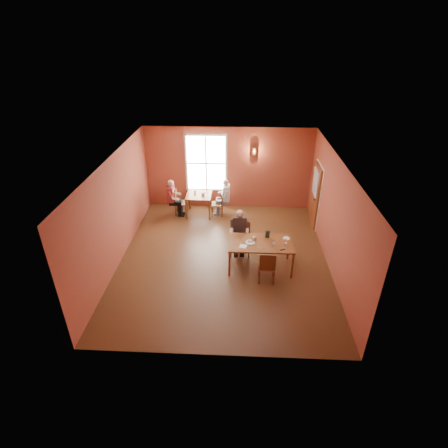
{
  "coord_description": "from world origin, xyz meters",
  "views": [
    {
      "loc": [
        0.42,
        -8.48,
        5.94
      ],
      "look_at": [
        0.0,
        0.2,
        1.05
      ],
      "focal_mm": 28.0,
      "sensor_mm": 36.0,
      "label": 1
    }
  ],
  "objects_px": {
    "second_table": "(199,204)",
    "chair_diner_white": "(217,204)",
    "chair_diner_maroon": "(181,202)",
    "chair_diner_main": "(242,239)",
    "chair_empty": "(267,266)",
    "diner_main": "(242,236)",
    "diner_maroon": "(180,197)",
    "main_table": "(260,255)",
    "diner_white": "(218,199)"
  },
  "relations": [
    {
      "from": "main_table",
      "to": "second_table",
      "type": "relative_size",
      "value": 1.99
    },
    {
      "from": "chair_diner_main",
      "to": "chair_empty",
      "type": "distance_m",
      "value": 1.39
    },
    {
      "from": "chair_empty",
      "to": "diner_maroon",
      "type": "xyz_separation_m",
      "value": [
        -2.89,
        3.71,
        0.18
      ]
    },
    {
      "from": "diner_main",
      "to": "chair_diner_main",
      "type": "bearing_deg",
      "value": -90.0
    },
    {
      "from": "diner_main",
      "to": "chair_diner_white",
      "type": "height_order",
      "value": "diner_main"
    },
    {
      "from": "chair_empty",
      "to": "diner_maroon",
      "type": "distance_m",
      "value": 4.71
    },
    {
      "from": "diner_main",
      "to": "diner_maroon",
      "type": "distance_m",
      "value": 3.37
    },
    {
      "from": "chair_diner_main",
      "to": "second_table",
      "type": "bearing_deg",
      "value": -57.94
    },
    {
      "from": "diner_main",
      "to": "chair_empty",
      "type": "bearing_deg",
      "value": 118.55
    },
    {
      "from": "chair_empty",
      "to": "chair_diner_maroon",
      "type": "bearing_deg",
      "value": 129.13
    },
    {
      "from": "chair_diner_main",
      "to": "chair_diner_maroon",
      "type": "height_order",
      "value": "chair_diner_main"
    },
    {
      "from": "second_table",
      "to": "diner_maroon",
      "type": "distance_m",
      "value": 0.73
    },
    {
      "from": "chair_diner_maroon",
      "to": "diner_maroon",
      "type": "height_order",
      "value": "diner_maroon"
    },
    {
      "from": "diner_white",
      "to": "diner_maroon",
      "type": "distance_m",
      "value": 1.36
    },
    {
      "from": "main_table",
      "to": "diner_main",
      "type": "height_order",
      "value": "diner_main"
    },
    {
      "from": "diner_main",
      "to": "chair_diner_maroon",
      "type": "height_order",
      "value": "diner_main"
    },
    {
      "from": "second_table",
      "to": "chair_diner_white",
      "type": "bearing_deg",
      "value": 0.0
    },
    {
      "from": "chair_diner_maroon",
      "to": "chair_empty",
      "type": "bearing_deg",
      "value": 37.59
    },
    {
      "from": "second_table",
      "to": "diner_white",
      "type": "relative_size",
      "value": 0.69
    },
    {
      "from": "chair_diner_main",
      "to": "diner_white",
      "type": "relative_size",
      "value": 0.79
    },
    {
      "from": "chair_diner_maroon",
      "to": "diner_main",
      "type": "bearing_deg",
      "value": 41.26
    },
    {
      "from": "second_table",
      "to": "chair_diner_maroon",
      "type": "xyz_separation_m",
      "value": [
        -0.65,
        0.0,
        0.07
      ]
    },
    {
      "from": "main_table",
      "to": "diner_maroon",
      "type": "distance_m",
      "value": 4.17
    },
    {
      "from": "chair_empty",
      "to": "diner_maroon",
      "type": "relative_size",
      "value": 0.72
    },
    {
      "from": "main_table",
      "to": "chair_diner_main",
      "type": "xyz_separation_m",
      "value": [
        -0.5,
        0.65,
        0.09
      ]
    },
    {
      "from": "chair_empty",
      "to": "diner_maroon",
      "type": "height_order",
      "value": "diner_maroon"
    },
    {
      "from": "main_table",
      "to": "diner_maroon",
      "type": "bearing_deg",
      "value": 131.11
    },
    {
      "from": "diner_main",
      "to": "second_table",
      "type": "xyz_separation_m",
      "value": [
        -1.56,
        2.52,
        -0.26
      ]
    },
    {
      "from": "chair_diner_maroon",
      "to": "main_table",
      "type": "bearing_deg",
      "value": 40.8
    },
    {
      "from": "diner_white",
      "to": "chair_empty",
      "type": "bearing_deg",
      "value": -157.63
    },
    {
      "from": "main_table",
      "to": "diner_white",
      "type": "height_order",
      "value": "diner_white"
    },
    {
      "from": "chair_diner_maroon",
      "to": "diner_maroon",
      "type": "relative_size",
      "value": 0.71
    },
    {
      "from": "chair_empty",
      "to": "diner_white",
      "type": "relative_size",
      "value": 0.73
    },
    {
      "from": "chair_diner_white",
      "to": "second_table",
      "type": "bearing_deg",
      "value": 90.0
    },
    {
      "from": "chair_empty",
      "to": "chair_diner_maroon",
      "type": "xyz_separation_m",
      "value": [
        -2.86,
        3.71,
        -0.01
      ]
    },
    {
      "from": "diner_white",
      "to": "chair_diner_maroon",
      "type": "bearing_deg",
      "value": 90.0
    },
    {
      "from": "chair_diner_white",
      "to": "diner_white",
      "type": "xyz_separation_m",
      "value": [
        0.03,
        0.0,
        0.2
      ]
    },
    {
      "from": "main_table",
      "to": "chair_diner_maroon",
      "type": "height_order",
      "value": "chair_diner_maroon"
    },
    {
      "from": "chair_diner_white",
      "to": "diner_white",
      "type": "bearing_deg",
      "value": -90.0
    },
    {
      "from": "diner_white",
      "to": "diner_maroon",
      "type": "bearing_deg",
      "value": 90.0
    },
    {
      "from": "main_table",
      "to": "diner_white",
      "type": "relative_size",
      "value": 1.37
    },
    {
      "from": "chair_diner_maroon",
      "to": "chair_diner_white",
      "type": "bearing_deg",
      "value": 90.0
    },
    {
      "from": "chair_diner_white",
      "to": "diner_maroon",
      "type": "height_order",
      "value": "diner_maroon"
    },
    {
      "from": "diner_maroon",
      "to": "second_table",
      "type": "bearing_deg",
      "value": 90.0
    },
    {
      "from": "main_table",
      "to": "chair_diner_main",
      "type": "relative_size",
      "value": 1.74
    },
    {
      "from": "diner_white",
      "to": "chair_diner_maroon",
      "type": "height_order",
      "value": "diner_white"
    },
    {
      "from": "chair_diner_white",
      "to": "chair_diner_maroon",
      "type": "height_order",
      "value": "chair_diner_maroon"
    },
    {
      "from": "chair_diner_maroon",
      "to": "chair_diner_main",
      "type": "bearing_deg",
      "value": 41.6
    },
    {
      "from": "second_table",
      "to": "diner_maroon",
      "type": "bearing_deg",
      "value": 180.0
    },
    {
      "from": "diner_white",
      "to": "chair_diner_maroon",
      "type": "relative_size",
      "value": 1.39
    }
  ]
}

